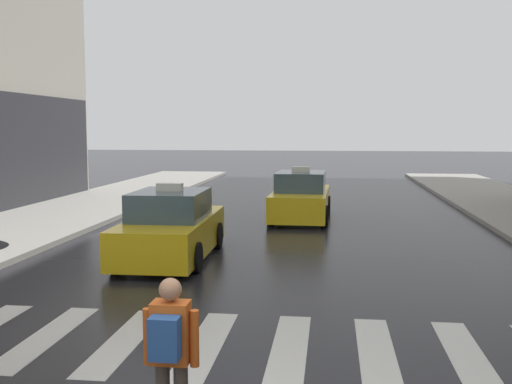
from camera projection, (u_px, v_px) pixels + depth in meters
The scene contains 4 objects.
crosswalk_markings at pixel (247, 346), 8.40m from camera, with size 11.30×2.80×0.01m.
taxi_lead at pixel (171, 228), 14.01m from camera, with size 1.99×4.57×1.80m.
taxi_second at pixel (301, 198), 20.15m from camera, with size 2.01×4.58×1.80m.
pedestrian_with_backpack at pixel (170, 349), 5.66m from camera, with size 0.55×0.43×1.65m.
Camera 1 is at (1.15, -5.04, 3.06)m, focal length 41.64 mm.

